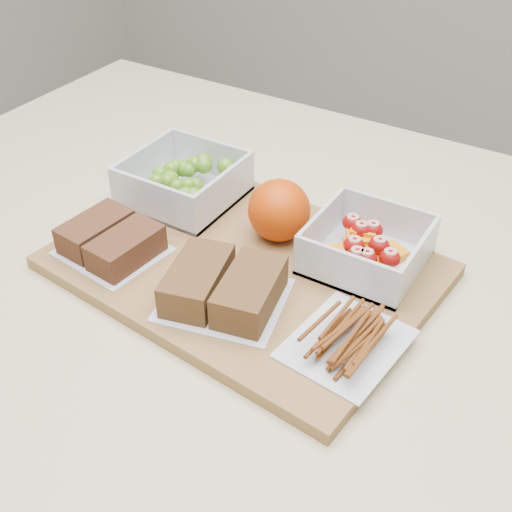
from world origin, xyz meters
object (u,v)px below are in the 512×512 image
Objects in this scene: fruit_container at (366,249)px; sandwich_bag_center at (223,287)px; cutting_board at (244,266)px; grape_container at (187,181)px; pretzel_bag at (348,335)px; orange at (279,210)px; sandwich_bag_left at (111,240)px.

fruit_container is 0.82× the size of sandwich_bag_center.
fruit_container is at bearing 35.69° from cutting_board.
pretzel_bag is at bearing -25.14° from grape_container.
orange reaches higher than cutting_board.
grape_container reaches higher than pretzel_bag.
grape_container is 1.09× the size of fruit_container.
sandwich_bag_left is 0.30m from pretzel_bag.
orange is at bearing 40.77° from sandwich_bag_left.
grape_container is 0.22m from sandwich_bag_center.
sandwich_bag_center reaches higher than cutting_board.
fruit_container is at bearing -1.86° from grape_container.
grape_container is 0.15m from orange.
sandwich_bag_center is 0.14m from pretzel_bag.
orange is 0.50× the size of sandwich_bag_center.
grape_container reaches higher than fruit_container.
sandwich_bag_left is (-0.00, -0.15, -0.01)m from grape_container.
grape_container is 0.33m from pretzel_bag.
grape_container is at bearing 154.86° from pretzel_bag.
grape_container is 1.01× the size of pretzel_bag.
sandwich_bag_center is (0.02, -0.07, 0.03)m from cutting_board.
orange is (0.15, -0.01, 0.01)m from grape_container.
fruit_container is (0.26, -0.01, -0.00)m from grape_container.
fruit_container is at bearing 27.44° from sandwich_bag_left.
sandwich_bag_center is at bearing -86.09° from orange.
sandwich_bag_center is (-0.10, -0.14, -0.00)m from fruit_container.
fruit_container is at bearing 3.04° from orange.
cutting_board is at bearing 25.18° from sandwich_bag_left.
grape_container reaches higher than cutting_board.
orange reaches higher than fruit_container.
pretzel_bag is (0.30, 0.01, -0.00)m from sandwich_bag_left.
grape_container reaches higher than sandwich_bag_left.
fruit_container is 0.14m from pretzel_bag.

